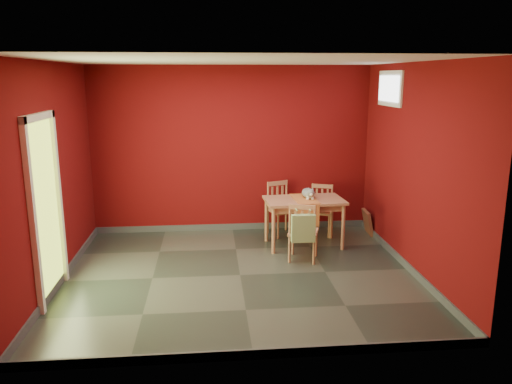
{
  "coord_description": "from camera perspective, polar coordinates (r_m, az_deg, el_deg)",
  "views": [
    {
      "loc": [
        -0.37,
        -6.06,
        2.52
      ],
      "look_at": [
        0.25,
        0.45,
        1.0
      ],
      "focal_mm": 35.0,
      "sensor_mm": 36.0,
      "label": 1
    }
  ],
  "objects": [
    {
      "name": "room_shell",
      "position": [
        6.55,
        -1.83,
        -9.06
      ],
      "size": [
        4.5,
        4.5,
        4.5
      ],
      "color": "#5A090A",
      "rests_on": "ground"
    },
    {
      "name": "tote_bag",
      "position": [
        6.73,
        5.41,
        -4.14
      ],
      "size": [
        0.32,
        0.19,
        0.45
      ],
      "color": "#88A368",
      "rests_on": "chair_near"
    },
    {
      "name": "outlet_plate",
      "position": [
        8.58,
        8.04,
        -2.05
      ],
      "size": [
        0.08,
        0.02,
        0.12
      ],
      "primitive_type": "cube",
      "color": "silver",
      "rests_on": "room_shell"
    },
    {
      "name": "dining_table",
      "position": [
        7.52,
        5.53,
        -1.48
      ],
      "size": [
        1.21,
        0.75,
        0.73
      ],
      "color": "#AD6F50",
      "rests_on": "ground"
    },
    {
      "name": "window",
      "position": [
        7.52,
        15.05,
        11.35
      ],
      "size": [
        0.05,
        0.9,
        0.5
      ],
      "color": "white",
      "rests_on": "room_shell"
    },
    {
      "name": "chair_far_right",
      "position": [
        8.19,
        7.42,
        -1.96
      ],
      "size": [
        0.48,
        0.48,
        0.8
      ],
      "color": "#AD6F50",
      "rests_on": "ground"
    },
    {
      "name": "ground",
      "position": [
        6.57,
        -1.82,
        -9.46
      ],
      "size": [
        4.5,
        4.5,
        0.0
      ],
      "primitive_type": "plane",
      "color": "#2D342D",
      "rests_on": "ground"
    },
    {
      "name": "chair_near",
      "position": [
        6.96,
        5.4,
        -4.46
      ],
      "size": [
        0.49,
        0.49,
        0.84
      ],
      "color": "#AD6F50",
      "rests_on": "ground"
    },
    {
      "name": "table_runner",
      "position": [
        7.4,
        5.7,
        -1.41
      ],
      "size": [
        0.37,
        0.7,
        0.34
      ],
      "color": "#C06631",
      "rests_on": "dining_table"
    },
    {
      "name": "chair_far_left",
      "position": [
        8.11,
        2.88,
        -1.81
      ],
      "size": [
        0.52,
        0.52,
        0.86
      ],
      "color": "#AD6F50",
      "rests_on": "ground"
    },
    {
      "name": "doorway",
      "position": [
        6.12,
        -22.96,
        -1.15
      ],
      "size": [
        0.06,
        1.01,
        2.13
      ],
      "color": "#B7D838",
      "rests_on": "ground"
    },
    {
      "name": "cat",
      "position": [
        7.57,
        6.0,
        0.09
      ],
      "size": [
        0.35,
        0.45,
        0.2
      ],
      "primitive_type": null,
      "rotation": [
        0.0,
        0.0,
        0.42
      ],
      "color": "slate",
      "rests_on": "table_runner"
    },
    {
      "name": "picture_frame",
      "position": [
        8.36,
        12.63,
        -3.38
      ],
      "size": [
        0.15,
        0.4,
        0.39
      ],
      "color": "brown",
      "rests_on": "ground"
    }
  ]
}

